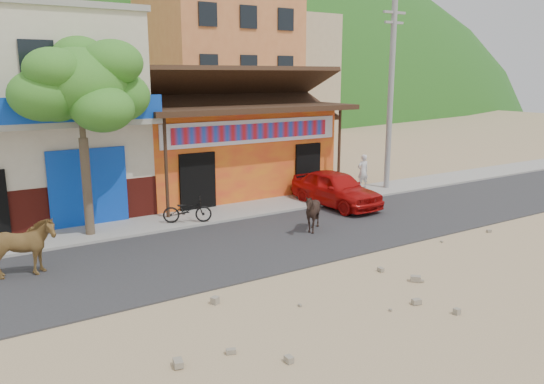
# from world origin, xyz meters

# --- Properties ---
(ground) EXTENTS (120.00, 120.00, 0.00)m
(ground) POSITION_xyz_m (0.00, 0.00, 0.00)
(ground) COLOR #9E825B
(ground) RESTS_ON ground
(road) EXTENTS (60.00, 5.00, 0.04)m
(road) POSITION_xyz_m (0.00, 2.50, 0.02)
(road) COLOR #28282B
(road) RESTS_ON ground
(sidewalk) EXTENTS (60.00, 2.00, 0.12)m
(sidewalk) POSITION_xyz_m (0.00, 6.00, 0.06)
(sidewalk) COLOR gray
(sidewalk) RESTS_ON ground
(dance_club) EXTENTS (8.00, 6.00, 3.60)m
(dance_club) POSITION_xyz_m (2.00, 10.00, 1.80)
(dance_club) COLOR orange
(dance_club) RESTS_ON ground
(cafe_building) EXTENTS (7.00, 6.00, 7.00)m
(cafe_building) POSITION_xyz_m (-5.50, 10.00, 3.50)
(cafe_building) COLOR beige
(cafe_building) RESTS_ON ground
(apartment_front) EXTENTS (9.00, 9.00, 12.00)m
(apartment_front) POSITION_xyz_m (9.00, 24.00, 6.00)
(apartment_front) COLOR #CC723F
(apartment_front) RESTS_ON ground
(apartment_rear) EXTENTS (8.00, 8.00, 10.00)m
(apartment_rear) POSITION_xyz_m (18.00, 30.00, 5.00)
(apartment_rear) COLOR tan
(apartment_rear) RESTS_ON ground
(tree) EXTENTS (3.00, 3.00, 6.00)m
(tree) POSITION_xyz_m (-4.60, 5.80, 3.12)
(tree) COLOR #2D721E
(tree) RESTS_ON sidewalk
(utility_pole) EXTENTS (0.24, 0.24, 8.00)m
(utility_pole) POSITION_xyz_m (8.20, 6.00, 4.12)
(utility_pole) COLOR gray
(utility_pole) RESTS_ON sidewalk
(cow_tan) EXTENTS (1.85, 1.03, 1.48)m
(cow_tan) POSITION_xyz_m (-6.92, 3.23, 0.78)
(cow_tan) COLOR olive
(cow_tan) RESTS_ON road
(cow_dark) EXTENTS (1.17, 1.04, 1.28)m
(cow_dark) POSITION_xyz_m (1.55, 2.50, 0.68)
(cow_dark) COLOR black
(cow_dark) RESTS_ON road
(red_car) EXTENTS (1.81, 4.10, 1.37)m
(red_car) POSITION_xyz_m (4.36, 4.80, 0.73)
(red_car) COLOR #B30D0C
(red_car) RESTS_ON road
(scooter) EXTENTS (1.71, 1.20, 0.85)m
(scooter) POSITION_xyz_m (-1.50, 5.41, 0.55)
(scooter) COLOR black
(scooter) RESTS_ON sidewalk
(pedestrian) EXTENTS (0.57, 0.41, 1.48)m
(pedestrian) POSITION_xyz_m (7.24, 6.48, 0.86)
(pedestrian) COLOR silver
(pedestrian) RESTS_ON sidewalk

